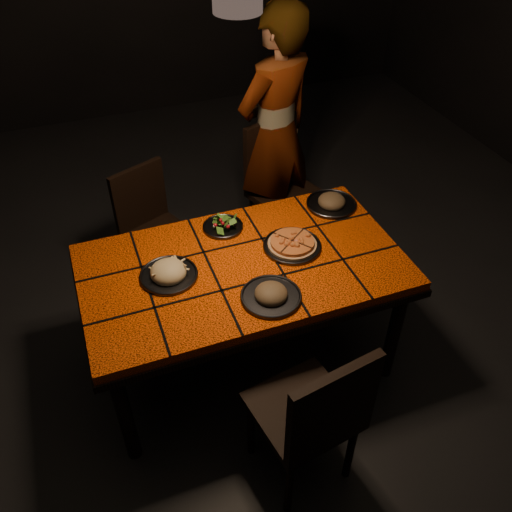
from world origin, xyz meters
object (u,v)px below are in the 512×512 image
object	(u,v)px
dining_table	(243,275)
chair_far_right	(280,180)
plate_pizza	(292,245)
chair_far_left	(151,221)
diner	(275,135)
chair_near	(315,414)
plate_pasta	(169,273)

from	to	relation	value
dining_table	chair_far_right	bearing A→B (deg)	57.81
chair_far_right	plate_pizza	xyz separation A→B (m)	(-0.32, -0.92, 0.23)
chair_far_left	diner	xyz separation A→B (m)	(0.90, 0.14, 0.37)
dining_table	chair_far_left	size ratio (longest dim) A/B	1.97
plate_pizza	chair_near	bearing A→B (deg)	-106.26
chair_far_right	plate_pasta	size ratio (longest dim) A/B	3.33
chair_far_left	plate_pasta	world-z (taller)	plate_pasta
chair_near	diner	xyz separation A→B (m)	(0.55, 1.82, 0.31)
chair_far_left	plate_pizza	size ratio (longest dim) A/B	2.33
chair_far_left	chair_far_right	world-z (taller)	chair_far_right
plate_pasta	chair_near	bearing A→B (deg)	-63.39
diner	plate_pasta	distance (m)	1.38
chair_far_right	plate_pasta	distance (m)	1.35
chair_near	plate_pizza	xyz separation A→B (m)	(0.24, 0.82, 0.24)
chair_far_right	diner	distance (m)	0.31
diner	chair_near	bearing A→B (deg)	50.79
plate_pizza	plate_pasta	size ratio (longest dim) A/B	1.25
chair_far_right	plate_pizza	size ratio (longest dim) A/B	2.67
dining_table	diner	world-z (taller)	diner
dining_table	plate_pizza	xyz separation A→B (m)	(0.28, 0.03, 0.10)
chair_far_left	diner	distance (m)	0.98
plate_pizza	chair_far_left	bearing A→B (deg)	124.53
dining_table	plate_pasta	distance (m)	0.38
chair_far_left	diner	bearing A→B (deg)	-14.32
chair_far_right	plate_pizza	world-z (taller)	chair_far_right
chair_near	chair_far_right	world-z (taller)	chair_far_right
chair_near	chair_far_right	bearing A→B (deg)	-117.28
diner	plate_pizza	xyz separation A→B (m)	(-0.31, -1.00, -0.07)
chair_far_left	chair_far_right	size ratio (longest dim) A/B	0.87
chair_near	chair_far_left	bearing A→B (deg)	-87.60
chair_far_right	plate_pizza	distance (m)	1.00
dining_table	plate_pizza	size ratio (longest dim) A/B	4.59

